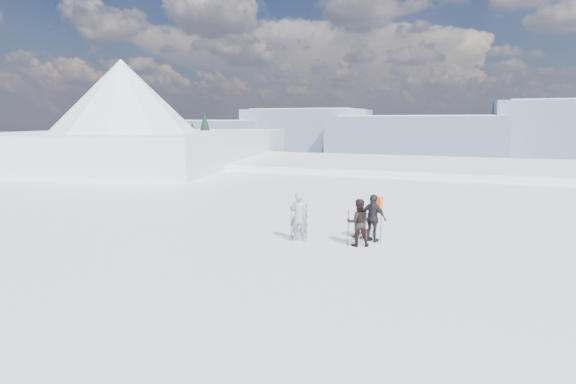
% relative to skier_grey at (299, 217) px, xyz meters
% --- Properties ---
extents(lake_basin, '(820.00, 820.00, 71.62)m').
position_rel_skier_grey_xyz_m(lake_basin, '(1.47, 26.62, -7.36)').
color(lake_basin, white).
rests_on(lake_basin, ground).
extents(far_mountain_range, '(770.00, 110.00, 53.00)m').
position_rel_skier_grey_xyz_m(far_mountain_range, '(31.07, 451.40, -8.05)').
color(far_mountain_range, slate).
rests_on(far_mountain_range, ground).
extents(near_ridge, '(31.37, 35.68, 25.62)m').
position_rel_skier_grey_xyz_m(near_ridge, '(-25.09, 25.96, -4.34)').
color(near_ridge, white).
rests_on(near_ridge, ground).
extents(skier_grey, '(0.68, 0.50, 1.71)m').
position_rel_skier_grey_xyz_m(skier_grey, '(0.00, 0.00, 0.00)').
color(skier_grey, '#8F959C').
rests_on(skier_grey, ground).
extents(skier_dark, '(0.94, 0.85, 1.59)m').
position_rel_skier_grey_xyz_m(skier_dark, '(2.04, 0.12, -0.06)').
color(skier_dark, black).
rests_on(skier_dark, ground).
extents(skier_pack, '(1.05, 0.70, 1.65)m').
position_rel_skier_grey_xyz_m(skier_pack, '(2.40, 0.81, -0.03)').
color(skier_pack, black).
rests_on(skier_pack, ground).
extents(backpack, '(0.40, 0.30, 0.54)m').
position_rel_skier_grey_xyz_m(backpack, '(2.49, 1.05, 1.06)').
color(backpack, orange).
rests_on(backpack, skier_pack).
extents(ski_poles, '(2.96, 0.90, 1.34)m').
position_rel_skier_grey_xyz_m(ski_poles, '(1.47, 0.22, -0.22)').
color(ski_poles, black).
rests_on(ski_poles, ground).
extents(skis_loose, '(0.41, 1.70, 0.03)m').
position_rel_skier_grey_xyz_m(skis_loose, '(1.89, 1.93, -0.84)').
color(skis_loose, black).
rests_on(skis_loose, ground).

